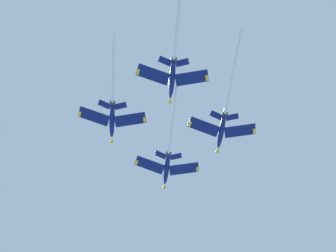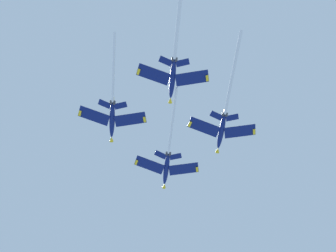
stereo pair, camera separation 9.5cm
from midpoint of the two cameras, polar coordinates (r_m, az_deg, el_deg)
jet_lead at (r=143.05m, az=-0.08°, el=-4.09°), size 20.11×32.56×16.82m
jet_left_wing at (r=135.67m, az=-6.78°, el=1.92°), size 20.09×31.15×15.80m
jet_right_wing at (r=134.69m, az=6.84°, el=1.25°), size 20.11×34.87×17.89m
jet_slot at (r=126.28m, az=0.78°, el=8.29°), size 20.08×34.91×17.98m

